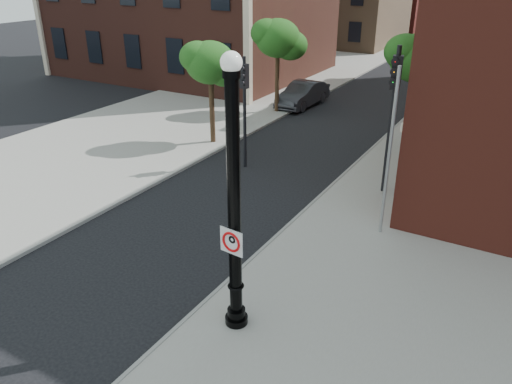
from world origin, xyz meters
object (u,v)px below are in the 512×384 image
Objects in this scene: lamppost at (234,216)px; no_parking_sign at (231,242)px; traffic_signal_left at (244,95)px; traffic_signal_right at (393,98)px; parked_car at (303,94)px.

no_parking_sign is (0.02, -0.17, -0.55)m from lamppost.
no_parking_sign is 0.13× the size of traffic_signal_left.
traffic_signal_right is at bearing 9.14° from traffic_signal_left.
lamppost reaches higher than no_parking_sign.
no_parking_sign is 20.64m from parked_car.
traffic_signal_left is (-5.19, 8.90, 0.12)m from lamppost.
traffic_signal_right is (0.74, 9.19, 0.69)m from lamppost.
lamppost is 1.19× the size of traffic_signal_right.
no_parking_sign is at bearing -107.04° from traffic_signal_right.
parked_car is at bearing 116.61° from no_parking_sign.
traffic_signal_right is (0.72, 9.35, 1.23)m from no_parking_sign.
lamppost is 1.40× the size of traffic_signal_left.
lamppost is at bearing -107.24° from traffic_signal_right.
traffic_signal_left is 0.85× the size of traffic_signal_right.
lamppost is 10.30m from traffic_signal_left.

